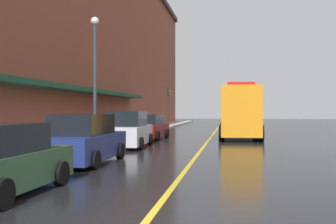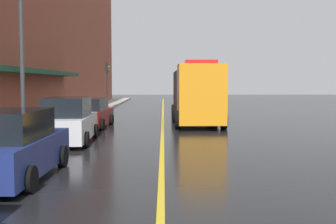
# 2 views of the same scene
# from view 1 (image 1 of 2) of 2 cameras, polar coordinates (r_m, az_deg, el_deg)

# --- Properties ---
(ground_plane) EXTENTS (112.00, 112.00, 0.00)m
(ground_plane) POSITION_cam_1_polar(r_m,az_deg,el_deg) (32.26, 6.39, -3.20)
(ground_plane) COLOR black
(sidewalk_left) EXTENTS (2.40, 70.00, 0.15)m
(sidewalk_left) POSITION_cam_1_polar(r_m,az_deg,el_deg) (33.13, -4.40, -2.98)
(sidewalk_left) COLOR #ADA8A0
(sidewalk_left) RESTS_ON ground
(lane_center_stripe) EXTENTS (0.16, 70.00, 0.01)m
(lane_center_stripe) POSITION_cam_1_polar(r_m,az_deg,el_deg) (32.26, 6.39, -3.20)
(lane_center_stripe) COLOR gold
(lane_center_stripe) RESTS_ON ground
(brick_building_left) EXTENTS (14.55, 64.00, 16.45)m
(brick_building_left) POSITION_cam_1_polar(r_m,az_deg,el_deg) (35.40, -17.53, 10.47)
(brick_building_left) COLOR brown
(brick_building_left) RESTS_ON ground
(parked_car_1) EXTENTS (2.12, 4.77, 1.82)m
(parked_car_1) POSITION_cam_1_polar(r_m,az_deg,el_deg) (15.26, -11.82, -3.98)
(parked_car_1) COLOR navy
(parked_car_1) RESTS_ON ground
(parked_car_2) EXTENTS (2.20, 4.68, 1.91)m
(parked_car_2) POSITION_cam_1_polar(r_m,az_deg,el_deg) (21.42, -5.66, -2.63)
(parked_car_2) COLOR silver
(parked_car_2) RESTS_ON ground
(parked_car_3) EXTENTS (2.12, 4.92, 1.66)m
(parked_car_3) POSITION_cam_1_polar(r_m,az_deg,el_deg) (27.15, -2.66, -2.22)
(parked_car_3) COLOR maroon
(parked_car_3) RESTS_ON ground
(utility_truck) EXTENTS (2.88, 8.82, 3.74)m
(utility_truck) POSITION_cam_1_polar(r_m,az_deg,el_deg) (28.84, 10.15, -0.09)
(utility_truck) COLOR orange
(utility_truck) RESTS_ON ground
(parking_meter_0) EXTENTS (0.14, 0.18, 1.33)m
(parking_meter_0) POSITION_cam_1_polar(r_m,az_deg,el_deg) (21.72, -9.34, -2.13)
(parking_meter_0) COLOR #4C4C51
(parking_meter_0) RESTS_ON sidewalk_left
(parking_meter_1) EXTENTS (0.14, 0.18, 1.33)m
(parking_meter_1) POSITION_cam_1_polar(r_m,az_deg,el_deg) (20.01, -10.99, -2.34)
(parking_meter_1) COLOR #4C4C51
(parking_meter_1) RESTS_ON sidewalk_left
(parking_meter_2) EXTENTS (0.14, 0.18, 1.33)m
(parking_meter_2) POSITION_cam_1_polar(r_m,az_deg,el_deg) (25.57, -6.49, -1.76)
(parking_meter_2) COLOR #4C4C51
(parking_meter_2) RESTS_ON sidewalk_left
(street_lamp_left) EXTENTS (0.44, 0.44, 6.94)m
(street_lamp_left) POSITION_cam_1_polar(r_m,az_deg,el_deg) (22.56, -10.34, 6.45)
(street_lamp_left) COLOR #33383D
(street_lamp_left) RESTS_ON sidewalk_left
(traffic_light_near) EXTENTS (0.38, 0.36, 4.30)m
(traffic_light_near) POSITION_cam_1_polar(r_m,az_deg,el_deg) (43.29, 0.04, 1.88)
(traffic_light_near) COLOR #232326
(traffic_light_near) RESTS_ON sidewalk_left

